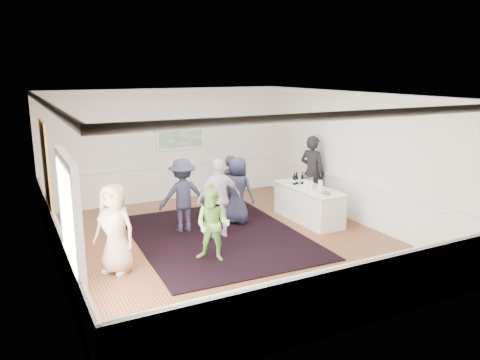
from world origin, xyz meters
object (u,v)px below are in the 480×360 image
bartender (312,172)px  guest_dark_a (183,195)px  guest_dark_b (229,188)px  nut_bowl (326,194)px  guest_green (213,225)px  guest_navy (238,190)px  serving_table (308,204)px  ice_bucket (308,181)px  guest_lilac (219,198)px  guest_tan (115,229)px

bartender → guest_dark_a: (-3.80, -0.20, -0.13)m
guest_dark_b → nut_bowl: 2.37m
guest_green → guest_navy: guest_navy is taller
serving_table → guest_green: size_ratio=1.43×
nut_bowl → guest_dark_b: bearing=135.1°
guest_dark_a → nut_bowl: bearing=158.2°
serving_table → ice_bucket: 0.56m
guest_dark_a → ice_bucket: bearing=174.4°
guest_green → guest_lilac: bearing=102.5°
guest_tan → guest_dark_b: 3.70m
guest_dark_b → ice_bucket: guest_dark_b is taller
guest_green → bartender: bearing=71.0°
guest_lilac → guest_dark_b: 1.22m
guest_dark_b → ice_bucket: (1.83, -0.76, 0.14)m
serving_table → guest_lilac: size_ratio=1.16×
guest_green → nut_bowl: size_ratio=6.05×
bartender → guest_dark_b: bartender is taller
guest_green → guest_tan: bearing=-147.0°
guest_navy → guest_green: bearing=105.5°
guest_dark_a → nut_bowl: size_ratio=7.11×
guest_tan → nut_bowl: 4.91m
guest_lilac → guest_dark_a: (-0.58, 0.76, -0.04)m
guest_dark_a → nut_bowl: (2.99, -1.46, 0.02)m
serving_table → guest_navy: bearing=159.6°
guest_green → nut_bowl: bearing=50.7°
bartender → nut_bowl: 1.85m
guest_tan → guest_dark_a: (1.92, 1.59, 0.01)m
guest_tan → ice_bucket: size_ratio=6.59×
bartender → guest_navy: (-2.39, -0.25, -0.17)m
guest_tan → ice_bucket: guest_tan is taller
guest_green → ice_bucket: 3.50m
bartender → guest_lilac: bearing=83.9°
nut_bowl → guest_green: bearing=-171.8°
guest_green → nut_bowl: guest_green is taller
serving_table → guest_lilac: (-2.49, -0.08, 0.48)m
serving_table → guest_lilac: 2.54m
serving_table → nut_bowl: bearing=-96.2°
guest_tan → guest_lilac: bearing=65.8°
serving_table → guest_green: 3.39m
serving_table → guest_green: bearing=-158.8°
serving_table → ice_bucket: bearing=63.0°
bartender → guest_tan: 5.99m
guest_navy → ice_bucket: (1.74, -0.49, 0.14)m
bartender → serving_table: bearing=117.7°
serving_table → guest_green: guest_green is taller
serving_table → nut_bowl: (-0.08, -0.78, 0.46)m
guest_lilac → guest_dark_a: bearing=-54.5°
serving_table → guest_navy: size_ratio=1.27×
serving_table → guest_dark_a: size_ratio=1.22×
guest_dark_a → guest_green: bearing=91.9°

